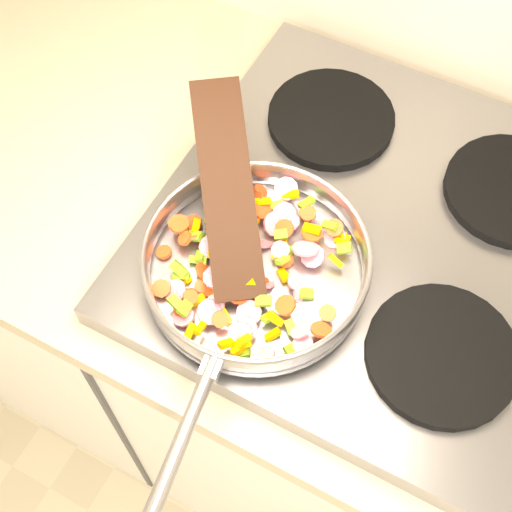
% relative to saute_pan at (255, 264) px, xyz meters
% --- Properties ---
extents(cooktop, '(0.60, 0.60, 0.04)m').
position_rel_saute_pan_xyz_m(cooktop, '(0.11, 0.15, -0.06)').
color(cooktop, '#939399').
rests_on(cooktop, counter_top).
extents(grate_fl, '(0.19, 0.19, 0.02)m').
position_rel_saute_pan_xyz_m(grate_fl, '(-0.03, 0.01, -0.04)').
color(grate_fl, black).
rests_on(grate_fl, cooktop).
extents(grate_fr, '(0.19, 0.19, 0.02)m').
position_rel_saute_pan_xyz_m(grate_fr, '(0.25, 0.01, -0.04)').
color(grate_fr, black).
rests_on(grate_fr, cooktop).
extents(grate_bl, '(0.19, 0.19, 0.02)m').
position_rel_saute_pan_xyz_m(grate_bl, '(-0.03, 0.29, -0.04)').
color(grate_bl, black).
rests_on(grate_bl, cooktop).
extents(grate_br, '(0.19, 0.19, 0.02)m').
position_rel_saute_pan_xyz_m(grate_br, '(0.25, 0.29, -0.04)').
color(grate_br, black).
rests_on(grate_br, cooktop).
extents(saute_pan, '(0.32, 0.49, 0.05)m').
position_rel_saute_pan_xyz_m(saute_pan, '(0.00, 0.00, 0.00)').
color(saute_pan, '#9E9EA5').
rests_on(saute_pan, grate_fl).
extents(vegetable_heap, '(0.27, 0.27, 0.05)m').
position_rel_saute_pan_xyz_m(vegetable_heap, '(-0.01, 0.00, -0.01)').
color(vegetable_heap, '#D31447').
rests_on(vegetable_heap, saute_pan).
extents(wooden_spatula, '(0.21, 0.26, 0.12)m').
position_rel_saute_pan_xyz_m(wooden_spatula, '(-0.07, 0.06, 0.05)').
color(wooden_spatula, black).
rests_on(wooden_spatula, saute_pan).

